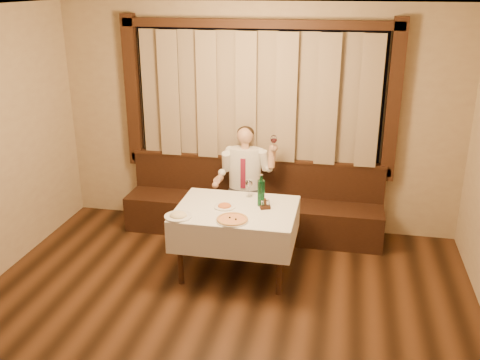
% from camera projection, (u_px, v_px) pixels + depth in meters
% --- Properties ---
extents(room, '(5.01, 6.01, 2.81)m').
position_uv_depth(room, '(219.00, 163.00, 4.73)').
color(room, black).
rests_on(room, ground).
extents(banquette, '(3.20, 0.61, 0.94)m').
position_uv_depth(banquette, '(253.00, 209.00, 6.75)').
color(banquette, black).
rests_on(banquette, ground).
extents(dining_table, '(1.27, 0.97, 0.76)m').
position_uv_depth(dining_table, '(236.00, 217.00, 5.69)').
color(dining_table, black).
rests_on(dining_table, ground).
extents(pizza, '(0.33, 0.33, 0.04)m').
position_uv_depth(pizza, '(232.00, 219.00, 5.35)').
color(pizza, white).
rests_on(pizza, dining_table).
extents(pasta_red, '(0.23, 0.23, 0.08)m').
position_uv_depth(pasta_red, '(225.00, 205.00, 5.66)').
color(pasta_red, white).
rests_on(pasta_red, dining_table).
extents(pasta_cream, '(0.28, 0.28, 0.10)m').
position_uv_depth(pasta_cream, '(178.00, 214.00, 5.42)').
color(pasta_cream, white).
rests_on(pasta_cream, dining_table).
extents(green_bottle, '(0.08, 0.08, 0.35)m').
position_uv_depth(green_bottle, '(261.00, 192.00, 5.67)').
color(green_bottle, '#115028').
rests_on(green_bottle, dining_table).
extents(table_wine_glass, '(0.08, 0.08, 0.21)m').
position_uv_depth(table_wine_glass, '(249.00, 184.00, 5.90)').
color(table_wine_glass, white).
rests_on(table_wine_glass, dining_table).
extents(cruet_caddy, '(0.12, 0.09, 0.11)m').
position_uv_depth(cruet_caddy, '(265.00, 205.00, 5.62)').
color(cruet_caddy, black).
rests_on(cruet_caddy, dining_table).
extents(seated_man, '(0.75, 0.56, 1.38)m').
position_uv_depth(seated_man, '(244.00, 174.00, 6.51)').
color(seated_man, black).
rests_on(seated_man, ground).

